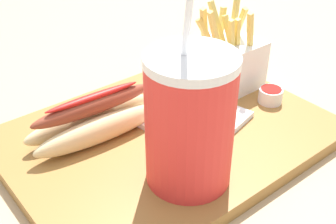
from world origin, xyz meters
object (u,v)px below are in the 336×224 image
at_px(fries_basket, 224,64).
at_px(ketchup_cup_1, 271,95).
at_px(napkin_stack, 191,117).
at_px(hot_dog_1, 96,120).
at_px(soda_cup, 190,121).

height_order(fries_basket, ketchup_cup_1, fries_basket).
xyz_separation_m(fries_basket, ketchup_cup_1, (-0.02, 0.08, -0.03)).
bearing_deg(fries_basket, napkin_stack, 21.65).
height_order(fries_basket, hot_dog_1, fries_basket).
bearing_deg(ketchup_cup_1, hot_dog_1, -20.13).
bearing_deg(ketchup_cup_1, napkin_stack, -16.79).
relative_size(fries_basket, napkin_stack, 1.11).
distance_m(soda_cup, napkin_stack, 0.14).
bearing_deg(napkin_stack, soda_cup, 46.69).
bearing_deg(soda_cup, napkin_stack, -133.31).
relative_size(ketchup_cup_1, napkin_stack, 0.27).
relative_size(soda_cup, napkin_stack, 1.89).
relative_size(fries_basket, hot_dog_1, 0.78).
height_order(fries_basket, napkin_stack, fries_basket).
height_order(soda_cup, ketchup_cup_1, soda_cup).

